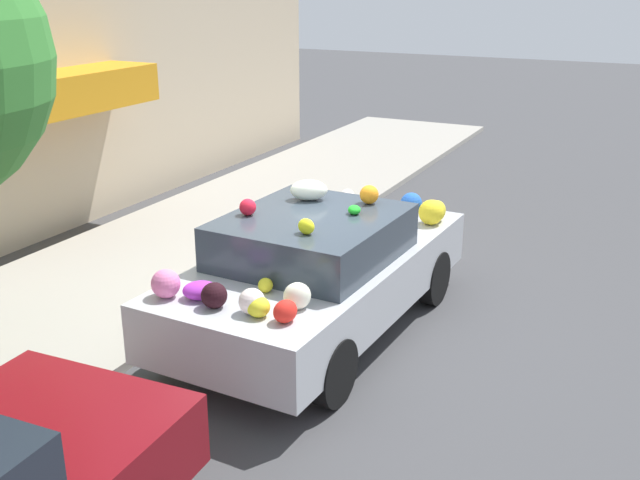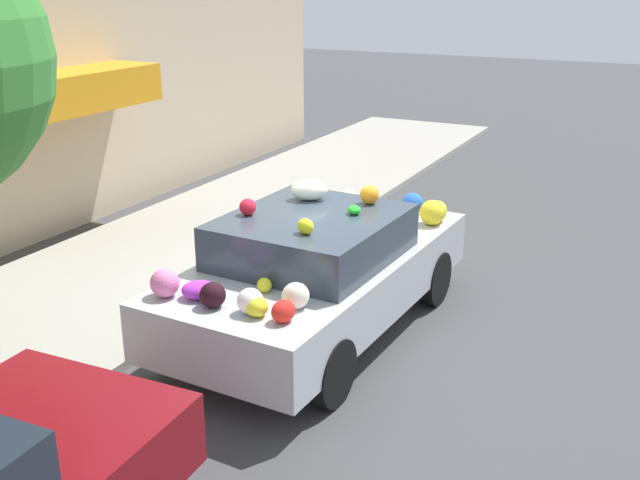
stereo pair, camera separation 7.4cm
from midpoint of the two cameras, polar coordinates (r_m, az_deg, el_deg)
The scene contains 4 objects.
ground_plane at distance 8.47m, azimuth -1.54°, elevation -6.53°, with size 60.00×60.00×0.00m, color #424244.
sidewalk_curb at distance 9.90m, azimuth -15.51°, elevation -2.99°, with size 24.00×3.20×0.10m.
fire_hydrant at distance 10.08m, azimuth -5.71°, elevation 0.45°, with size 0.20×0.20×0.70m.
art_car at distance 8.06m, azimuth -0.36°, elevation -2.18°, with size 4.21×2.01×1.61m.
Camera 1 is at (-6.73, -3.55, 3.72)m, focal length 42.00 mm.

